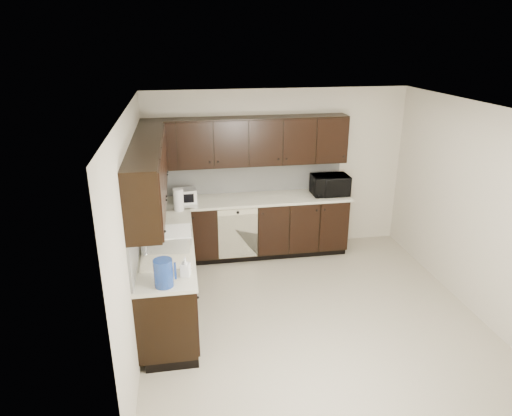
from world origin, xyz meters
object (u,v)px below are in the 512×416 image
Objects in this scene: storage_bin at (167,240)px; sink at (167,259)px; toaster_oven at (185,196)px; blue_pitcher at (163,273)px; microwave at (330,185)px.

sink is at bearing -95.68° from storage_bin.
storage_bin reaches higher than toaster_oven.
storage_bin is 1.87× the size of blue_pitcher.
microwave is 1.74× the size of toaster_oven.
microwave reaches higher than storage_bin.
storage_bin is at bearing -148.32° from microwave.
sink reaches higher than toaster_oven.
blue_pitcher reaches higher than storage_bin.
microwave is 3.39m from blue_pitcher.
blue_pitcher is (-0.25, -2.37, 0.04)m from toaster_oven.
toaster_oven is 1.55m from storage_bin.
sink is at bearing 108.11° from blue_pitcher.
toaster_oven is at bearing 102.78° from blue_pitcher.
sink is 1.50× the size of microwave.
toaster_oven is 0.61× the size of storage_bin.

